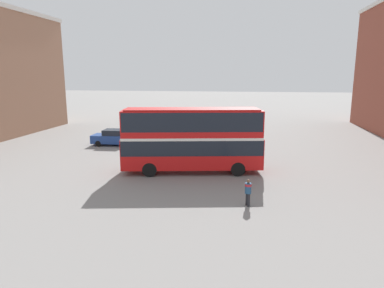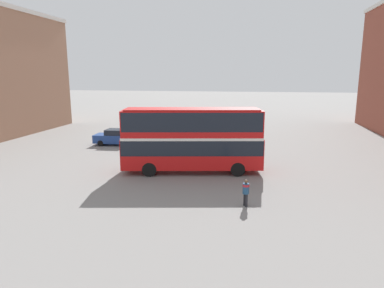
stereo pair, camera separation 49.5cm
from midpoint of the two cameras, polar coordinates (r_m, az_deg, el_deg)
ground_plane at (r=27.19m, az=-1.94°, el=-4.08°), size 240.00×240.00×0.00m
double_decker_bus at (r=25.55m, az=0.56°, el=1.31°), size 10.67×4.36×4.85m
pedestrian_foreground at (r=19.60m, az=9.69°, el=-7.60°), size 0.52×0.52×1.56m
parked_car_kerb_near at (r=43.85m, az=5.19°, el=2.93°), size 4.79×2.38×1.47m
parked_car_kerb_far at (r=36.75m, az=-12.12°, el=1.13°), size 4.52×2.09×1.65m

